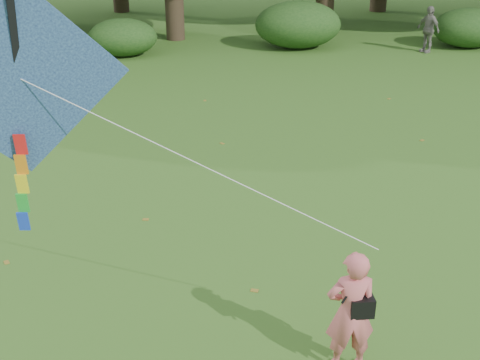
{
  "coord_description": "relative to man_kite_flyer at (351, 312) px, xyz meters",
  "views": [
    {
      "loc": [
        -1.55,
        -6.58,
        5.51
      ],
      "look_at": [
        -0.78,
        2.0,
        1.5
      ],
      "focal_mm": 45.0,
      "sensor_mm": 36.0,
      "label": 1
    }
  ],
  "objects": [
    {
      "name": "ground",
      "position": [
        -0.37,
        0.64,
        -0.86
      ],
      "size": [
        100.0,
        100.0,
        0.0
      ],
      "primitive_type": "plane",
      "color": "#265114",
      "rests_on": "ground"
    },
    {
      "name": "man_kite_flyer",
      "position": [
        0.0,
        0.0,
        0.0
      ],
      "size": [
        0.64,
        0.43,
        1.73
      ],
      "primitive_type": "imported",
      "rotation": [
        0.0,
        0.0,
        3.12
      ],
      "color": "#D46364",
      "rests_on": "ground"
    },
    {
      "name": "bystander_right",
      "position": [
        7.62,
        17.31,
        0.04
      ],
      "size": [
        0.88,
        1.14,
        1.8
      ],
      "primitive_type": "imported",
      "rotation": [
        0.0,
        0.0,
        -1.09
      ],
      "color": "gray",
      "rests_on": "ground"
    },
    {
      "name": "crossbody_bag",
      "position": [
        0.12,
        -0.03,
        0.11
      ],
      "size": [
        0.43,
        0.2,
        0.7
      ],
      "color": "black",
      "rests_on": "ground"
    },
    {
      "name": "flying_kite",
      "position": [
        -3.82,
        0.92,
        2.78
      ],
      "size": [
        5.3,
        1.32,
        3.23
      ],
      "color": "#2863B1",
      "rests_on": "ground"
    },
    {
      "name": "shrub_band",
      "position": [
        -1.09,
        18.25,
        -0.01
      ],
      "size": [
        39.15,
        3.22,
        1.88
      ],
      "color": "#264919",
      "rests_on": "ground"
    },
    {
      "name": "fallen_leaves",
      "position": [
        -1.0,
        4.63,
        -0.86
      ],
      "size": [
        11.6,
        14.51,
        0.01
      ],
      "color": "olive",
      "rests_on": "ground"
    }
  ]
}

